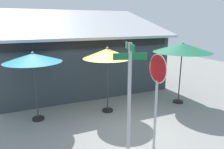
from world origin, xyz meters
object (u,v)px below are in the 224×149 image
street_sign_post (129,93)px  patio_umbrella_teal_left (33,59)px  stop_sign (157,84)px  patio_umbrella_forest_green_right (182,48)px  patio_umbrella_mustard_center (107,54)px

street_sign_post → patio_umbrella_teal_left: bearing=118.9°
patio_umbrella_teal_left → stop_sign: bearing=-48.7°
patio_umbrella_forest_green_right → patio_umbrella_teal_left: bearing=173.0°
patio_umbrella_teal_left → patio_umbrella_forest_green_right: size_ratio=0.93×
patio_umbrella_teal_left → patio_umbrella_forest_green_right: bearing=-7.0°
stop_sign → patio_umbrella_teal_left: (-2.91, 3.31, 0.39)m
stop_sign → patio_umbrella_mustard_center: (-0.22, 2.98, 0.43)m
patio_umbrella_mustard_center → patio_umbrella_forest_green_right: bearing=-6.8°
street_sign_post → stop_sign: size_ratio=1.13×
stop_sign → patio_umbrella_mustard_center: bearing=94.2°
street_sign_post → stop_sign: 0.99m
patio_umbrella_teal_left → patio_umbrella_forest_green_right: patio_umbrella_forest_green_right is taller
stop_sign → patio_umbrella_teal_left: bearing=131.3°
stop_sign → street_sign_post: bearing=-167.3°
patio_umbrella_mustard_center → patio_umbrella_forest_green_right: size_ratio=0.96×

